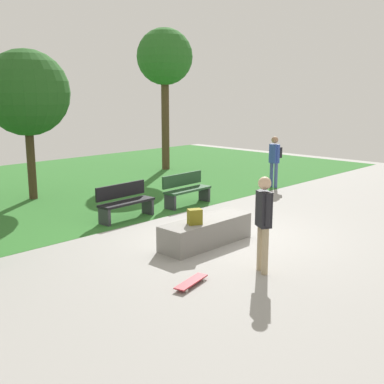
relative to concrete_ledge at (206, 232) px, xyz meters
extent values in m
plane|color=gray|center=(0.65, 0.13, -0.28)|extent=(28.00, 28.00, 0.00)
cube|color=#2D6B28|center=(0.65, 8.24, -0.27)|extent=(26.60, 11.79, 0.01)
cube|color=gray|center=(0.00, 0.00, 0.00)|extent=(2.25, 0.70, 0.55)
cube|color=olive|center=(-0.45, -0.09, 0.44)|extent=(0.34, 0.31, 0.32)
cylinder|color=tan|center=(-0.56, -1.94, 0.15)|extent=(0.12, 0.12, 0.86)
cylinder|color=tan|center=(-0.45, -1.75, 0.15)|extent=(0.12, 0.12, 0.86)
cube|color=black|center=(-0.50, -1.85, 0.91)|extent=(0.34, 0.38, 0.65)
cylinder|color=black|center=(-0.59, -1.99, 0.93)|extent=(0.09, 0.09, 0.59)
cylinder|color=black|center=(-0.42, -1.70, 0.93)|extent=(0.09, 0.09, 0.59)
sphere|color=tan|center=(-0.50, -1.85, 1.38)|extent=(0.23, 0.23, 0.23)
cube|color=#A5262D|center=(-1.85, -1.35, -0.21)|extent=(0.82, 0.38, 0.02)
cylinder|color=silver|center=(-2.11, -1.50, -0.25)|extent=(0.06, 0.04, 0.06)
cylinder|color=silver|center=(-2.15, -1.34, -0.25)|extent=(0.06, 0.04, 0.06)
cylinder|color=silver|center=(-1.56, -1.37, -0.25)|extent=(0.06, 0.04, 0.06)
cylinder|color=silver|center=(-1.60, -1.21, -0.25)|extent=(0.06, 0.04, 0.06)
cube|color=black|center=(0.11, 2.86, 0.17)|extent=(1.62, 0.53, 0.06)
cube|color=black|center=(0.09, 3.08, 0.45)|extent=(1.60, 0.15, 0.36)
cube|color=#2D2D33|center=(0.84, 2.90, -0.05)|extent=(0.10, 0.40, 0.45)
cube|color=#2D2D33|center=(-0.63, 2.82, -0.05)|extent=(0.10, 0.40, 0.45)
cube|color=#1E4223|center=(2.33, 2.85, 0.17)|extent=(1.62, 0.50, 0.06)
cube|color=#1E4223|center=(2.32, 3.07, 0.45)|extent=(1.60, 0.12, 0.36)
cube|color=#2D2D33|center=(3.07, 2.88, -0.05)|extent=(0.10, 0.40, 0.45)
cube|color=#2D2D33|center=(1.60, 2.82, -0.05)|extent=(0.10, 0.40, 0.45)
cylinder|color=#42301E|center=(-0.37, 6.87, 0.94)|extent=(0.25, 0.25, 2.44)
sphere|color=#23561E|center=(-0.37, 6.87, 2.93)|extent=(2.54, 2.54, 2.54)
cylinder|color=#4C3823|center=(6.42, 8.20, 1.70)|extent=(0.32, 0.32, 3.94)
sphere|color=#286623|center=(6.42, 8.20, 4.35)|extent=(2.28, 2.28, 2.28)
cylinder|color=#3F5184|center=(6.24, 2.49, 0.15)|extent=(0.12, 0.12, 0.85)
cylinder|color=#3F5184|center=(6.28, 2.71, 0.15)|extent=(0.12, 0.12, 0.85)
cube|color=#2D4799|center=(6.26, 2.60, 0.89)|extent=(0.26, 0.35, 0.64)
cylinder|color=#2D4799|center=(6.23, 2.43, 0.92)|extent=(0.09, 0.09, 0.59)
cylinder|color=#2D4799|center=(6.30, 2.77, 0.92)|extent=(0.09, 0.09, 0.59)
sphere|color=#9E7556|center=(6.26, 2.60, 1.36)|extent=(0.23, 0.23, 0.23)
cube|color=black|center=(6.42, 2.57, 0.93)|extent=(0.21, 0.29, 0.36)
camera|label=1|loc=(-7.39, -6.74, 2.96)|focal=45.21mm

